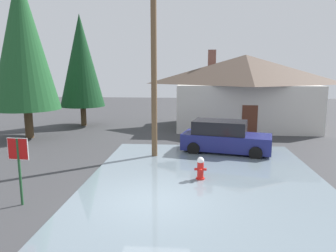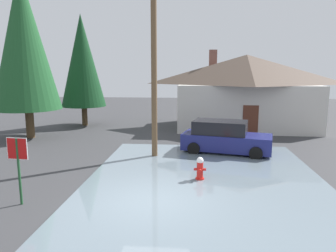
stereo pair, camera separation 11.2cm
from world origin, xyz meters
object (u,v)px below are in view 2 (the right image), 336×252
(utility_pole, at_px, (154,68))
(pine_tree_tall_left, at_px, (82,61))
(house, at_px, (246,90))
(parked_car, at_px, (225,138))
(pine_tree_mid_left, at_px, (24,41))
(fire_hydrant, at_px, (200,169))
(stop_sign_near, at_px, (18,157))

(utility_pole, xyz_separation_m, pine_tree_tall_left, (-6.62, 8.70, 0.57))
(house, height_order, parked_car, house)
(pine_tree_mid_left, bearing_deg, fire_hydrant, -33.90)
(house, distance_m, parked_car, 8.20)
(stop_sign_near, relative_size, utility_pole, 0.26)
(stop_sign_near, distance_m, fire_hydrant, 6.46)
(house, xyz_separation_m, parked_car, (-2.13, -7.66, -1.99))
(stop_sign_near, distance_m, house, 17.50)
(stop_sign_near, distance_m, parked_car, 10.10)
(house, relative_size, parked_car, 2.20)
(utility_pole, relative_size, house, 0.80)
(parked_car, relative_size, pine_tree_mid_left, 0.47)
(utility_pole, relative_size, pine_tree_tall_left, 1.00)
(house, bearing_deg, pine_tree_mid_left, -160.92)
(fire_hydrant, bearing_deg, parked_car, 73.24)
(pine_tree_mid_left, bearing_deg, pine_tree_tall_left, 68.82)
(stop_sign_near, bearing_deg, pine_tree_mid_left, 116.47)
(fire_hydrant, distance_m, pine_tree_tall_left, 15.56)
(fire_hydrant, xyz_separation_m, parked_car, (1.33, 4.42, 0.34))
(fire_hydrant, relative_size, pine_tree_mid_left, 0.09)
(fire_hydrant, height_order, house, house)
(parked_car, height_order, pine_tree_mid_left, pine_tree_mid_left)
(pine_tree_tall_left, bearing_deg, utility_pole, -52.73)
(stop_sign_near, bearing_deg, pine_tree_tall_left, 101.76)
(utility_pole, height_order, pine_tree_tall_left, pine_tree_tall_left)
(house, xyz_separation_m, pine_tree_tall_left, (-12.28, -0.07, 2.16))
(fire_hydrant, distance_m, utility_pole, 5.58)
(fire_hydrant, bearing_deg, utility_pole, 123.61)
(fire_hydrant, height_order, pine_tree_tall_left, pine_tree_tall_left)
(house, relative_size, pine_tree_tall_left, 1.26)
(pine_tree_tall_left, bearing_deg, fire_hydrant, -53.71)
(stop_sign_near, height_order, pine_tree_tall_left, pine_tree_tall_left)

